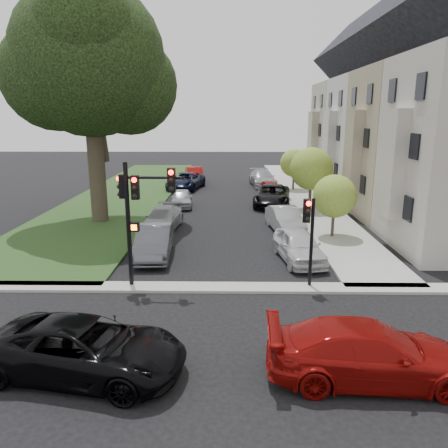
{
  "coord_description": "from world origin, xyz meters",
  "views": [
    {
      "loc": [
        0.28,
        -14.71,
        6.96
      ],
      "look_at": [
        0.0,
        5.0,
        2.0
      ],
      "focal_mm": 35.0,
      "sensor_mm": 36.0,
      "label": 1
    }
  ],
  "objects_px": {
    "eucalyptus": "(88,61)",
    "small_tree_c": "(294,163)",
    "traffic_signal_secondary": "(309,226)",
    "car_parked_2": "(272,195)",
    "car_parked_0": "(299,246)",
    "car_parked_3": "(270,188)",
    "car_cross_far": "(369,352)",
    "car_parked_4": "(263,178)",
    "small_tree_a": "(334,196)",
    "car_parked_8": "(186,181)",
    "small_tree_b": "(311,169)",
    "car_cross_near": "(86,348)",
    "car_parked_6": "(163,219)",
    "car_parked_9": "(194,175)",
    "car_parked_1": "(285,219)",
    "traffic_signal_main": "(138,203)",
    "car_parked_7": "(182,198)",
    "car_parked_5": "(154,242)"
  },
  "relations": [
    {
      "from": "traffic_signal_secondary",
      "to": "small_tree_a",
      "type": "bearing_deg",
      "value": 69.89
    },
    {
      "from": "car_parked_0",
      "to": "car_parked_7",
      "type": "xyz_separation_m",
      "value": [
        -7.09,
        12.74,
        -0.09
      ]
    },
    {
      "from": "car_parked_1",
      "to": "small_tree_b",
      "type": "bearing_deg",
      "value": 58.94
    },
    {
      "from": "small_tree_b",
      "to": "car_parked_0",
      "type": "distance_m",
      "value": 12.11
    },
    {
      "from": "small_tree_b",
      "to": "car_parked_0",
      "type": "height_order",
      "value": "small_tree_b"
    },
    {
      "from": "traffic_signal_main",
      "to": "car_parked_7",
      "type": "height_order",
      "value": "traffic_signal_main"
    },
    {
      "from": "small_tree_c",
      "to": "car_parked_8",
      "type": "distance_m",
      "value": 10.35
    },
    {
      "from": "car_parked_0",
      "to": "car_parked_4",
      "type": "relative_size",
      "value": 0.83
    },
    {
      "from": "small_tree_a",
      "to": "car_cross_far",
      "type": "relative_size",
      "value": 0.67
    },
    {
      "from": "car_cross_near",
      "to": "car_parked_6",
      "type": "relative_size",
      "value": 1.17
    },
    {
      "from": "car_cross_far",
      "to": "car_parked_0",
      "type": "relative_size",
      "value": 1.22
    },
    {
      "from": "small_tree_b",
      "to": "car_parked_4",
      "type": "bearing_deg",
      "value": 103.29
    },
    {
      "from": "car_parked_0",
      "to": "car_parked_9",
      "type": "relative_size",
      "value": 0.96
    },
    {
      "from": "car_cross_near",
      "to": "car_parked_4",
      "type": "distance_m",
      "value": 33.43
    },
    {
      "from": "small_tree_c",
      "to": "car_parked_9",
      "type": "distance_m",
      "value": 11.26
    },
    {
      "from": "traffic_signal_main",
      "to": "car_parked_7",
      "type": "xyz_separation_m",
      "value": [
        -0.07,
        16.13,
        -2.89
      ]
    },
    {
      "from": "car_cross_near",
      "to": "car_parked_0",
      "type": "distance_m",
      "value": 12.12
    },
    {
      "from": "traffic_signal_secondary",
      "to": "car_parked_2",
      "type": "xyz_separation_m",
      "value": [
        0.13,
        16.84,
        -1.81
      ]
    },
    {
      "from": "car_parked_6",
      "to": "car_parked_7",
      "type": "xyz_separation_m",
      "value": [
        0.42,
        6.83,
        -0.01
      ]
    },
    {
      "from": "car_cross_near",
      "to": "car_parked_1",
      "type": "xyz_separation_m",
      "value": [
        7.29,
        15.28,
        -0.03
      ]
    },
    {
      "from": "car_parked_1",
      "to": "car_parked_4",
      "type": "xyz_separation_m",
      "value": [
        -0.13,
        17.37,
        0.05
      ]
    },
    {
      "from": "car_parked_6",
      "to": "car_parked_7",
      "type": "bearing_deg",
      "value": 92.02
    },
    {
      "from": "car_parked_1",
      "to": "car_parked_3",
      "type": "bearing_deg",
      "value": 81.08
    },
    {
      "from": "small_tree_a",
      "to": "car_parked_4",
      "type": "distance_m",
      "value": 19.12
    },
    {
      "from": "car_parked_3",
      "to": "car_parked_0",
      "type": "bearing_deg",
      "value": -98.4
    },
    {
      "from": "traffic_signal_secondary",
      "to": "small_tree_b",
      "type": "bearing_deg",
      "value": 79.6
    },
    {
      "from": "small_tree_a",
      "to": "small_tree_c",
      "type": "bearing_deg",
      "value": 90.0
    },
    {
      "from": "eucalyptus",
      "to": "small_tree_c",
      "type": "relative_size",
      "value": 3.84
    },
    {
      "from": "car_cross_near",
      "to": "car_parked_4",
      "type": "height_order",
      "value": "car_parked_4"
    },
    {
      "from": "traffic_signal_secondary",
      "to": "car_parked_7",
      "type": "distance_m",
      "value": 17.69
    },
    {
      "from": "car_parked_7",
      "to": "eucalyptus",
      "type": "bearing_deg",
      "value": -139.62
    },
    {
      "from": "car_cross_near",
      "to": "car_parked_8",
      "type": "height_order",
      "value": "car_parked_8"
    },
    {
      "from": "small_tree_b",
      "to": "car_parked_1",
      "type": "height_order",
      "value": "small_tree_b"
    },
    {
      "from": "car_parked_9",
      "to": "car_parked_5",
      "type": "bearing_deg",
      "value": -101.34
    },
    {
      "from": "small_tree_a",
      "to": "car_parked_6",
      "type": "xyz_separation_m",
      "value": [
        -10.08,
        1.8,
        -1.77
      ]
    },
    {
      "from": "eucalyptus",
      "to": "traffic_signal_main",
      "type": "bearing_deg",
      "value": -65.79
    },
    {
      "from": "car_parked_2",
      "to": "car_parked_8",
      "type": "xyz_separation_m",
      "value": [
        -7.55,
        7.55,
        -0.01
      ]
    },
    {
      "from": "car_parked_9",
      "to": "traffic_signal_main",
      "type": "bearing_deg",
      "value": -101.12
    },
    {
      "from": "car_parked_6",
      "to": "small_tree_c",
      "type": "bearing_deg",
      "value": 60.64
    },
    {
      "from": "car_parked_4",
      "to": "car_parked_6",
      "type": "bearing_deg",
      "value": -119.15
    },
    {
      "from": "car_parked_2",
      "to": "car_parked_6",
      "type": "xyz_separation_m",
      "value": [
        -7.45,
        -7.5,
        -0.12
      ]
    },
    {
      "from": "traffic_signal_secondary",
      "to": "car_cross_near",
      "type": "height_order",
      "value": "traffic_signal_secondary"
    },
    {
      "from": "traffic_signal_secondary",
      "to": "car_parked_6",
      "type": "xyz_separation_m",
      "value": [
        -7.32,
        9.34,
        -1.93
      ]
    },
    {
      "from": "small_tree_c",
      "to": "car_parked_8",
      "type": "height_order",
      "value": "small_tree_c"
    },
    {
      "from": "car_parked_0",
      "to": "car_parked_3",
      "type": "height_order",
      "value": "car_parked_0"
    },
    {
      "from": "small_tree_b",
      "to": "car_parked_5",
      "type": "height_order",
      "value": "small_tree_b"
    },
    {
      "from": "small_tree_c",
      "to": "car_parked_2",
      "type": "relative_size",
      "value": 0.67
    },
    {
      "from": "small_tree_c",
      "to": "car_parked_5",
      "type": "relative_size",
      "value": 0.82
    },
    {
      "from": "small_tree_c",
      "to": "car_parked_5",
      "type": "distance_m",
      "value": 22.2
    },
    {
      "from": "small_tree_a",
      "to": "car_parked_8",
      "type": "height_order",
      "value": "small_tree_a"
    }
  ]
}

